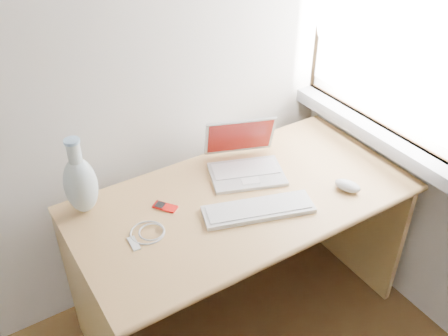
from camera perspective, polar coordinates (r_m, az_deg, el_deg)
window at (r=2.15m, az=18.91°, el=15.41°), size 0.11×0.99×1.10m
desk at (r=2.16m, az=0.84°, el=-6.29°), size 1.35×0.68×0.71m
laptop at (r=2.09m, az=2.04°, el=0.73°), size 0.35×0.34×0.20m
external_keyboard at (r=1.90m, az=3.95°, el=-4.72°), size 0.44×0.25×0.02m
mouse at (r=2.06m, az=13.94°, el=-1.98°), size 0.10×0.12×0.04m
ipod at (r=1.93m, az=-6.75°, el=-4.42°), size 0.09×0.10×0.01m
cable_coil at (r=1.83m, az=-8.73°, el=-7.30°), size 0.16×0.16×0.01m
remote at (r=1.80m, az=-10.27°, el=-8.48°), size 0.03×0.07×0.01m
vase at (r=1.91m, az=-16.09°, el=-1.67°), size 0.12×0.12×0.32m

